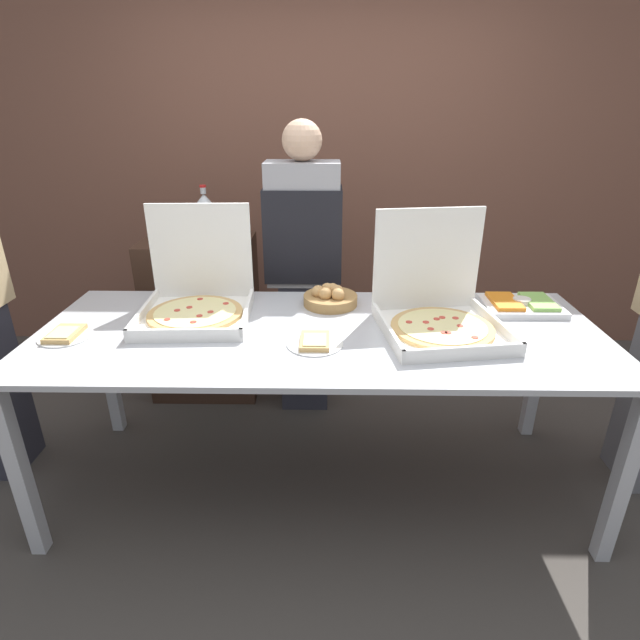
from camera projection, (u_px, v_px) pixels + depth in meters
name	position (u px, v px, depth m)	size (l,w,h in m)	color
ground_plane	(320.00, 481.00, 2.52)	(16.00, 16.00, 0.00)	#423D38
brick_wall_behind	(324.00, 158.00, 3.52)	(10.00, 0.06, 2.80)	brown
buffet_table	(320.00, 347.00, 2.22)	(2.47, 0.97, 0.84)	#B7BABF
pizza_box_far_left	(197.00, 297.00, 2.32)	(0.51, 0.53, 0.48)	white
pizza_box_near_left	(438.00, 310.00, 2.18)	(0.57, 0.58, 0.49)	white
paper_plate_front_center	(315.00, 342.00, 2.05)	(0.23, 0.23, 0.03)	white
paper_plate_front_left	(65.00, 335.00, 2.12)	(0.22, 0.22, 0.03)	white
veggie_tray	(521.00, 305.00, 2.41)	(0.36, 0.28, 0.05)	white
bread_basket	(330.00, 297.00, 2.45)	(0.26, 0.26, 0.10)	#9E7542
sideboard_podium	(204.00, 317.00, 3.17)	(0.65, 0.44, 1.01)	#382319
soda_bottle	(205.00, 216.00, 2.92)	(0.09, 0.09, 0.32)	#B7BCC1
soda_can_silver	(214.00, 223.00, 3.10)	(0.07, 0.07, 0.12)	silver
person_server_vest	(304.00, 259.00, 2.82)	(0.42, 0.24, 1.69)	#2D2D38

